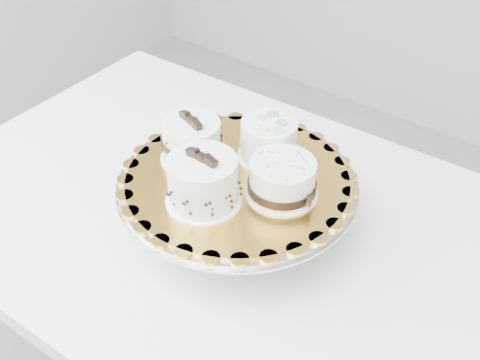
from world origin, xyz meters
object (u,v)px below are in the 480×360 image
Objects in this scene: cake_banded at (192,142)px; cake_board at (237,178)px; table at (226,246)px; cake_dots at (269,139)px; cake_ribbon at (283,180)px; cake_stand at (237,195)px; cake_swirl at (203,182)px.

cake_board is at bearing 20.45° from cake_banded.
cake_board reaches higher than table.
cake_ribbon is (0.07, -0.07, -0.01)m from cake_dots.
cake_dots is (0.10, 0.08, 0.00)m from cake_banded.
cake_stand reaches higher than table.
table is at bearing -120.94° from cake_dots.
cake_swirl is at bearing -159.41° from cake_ribbon.
cake_ribbon is (0.08, 0.01, 0.03)m from cake_board.
cake_banded reaches higher than table.
cake_board is at bearing -141.34° from cake_stand.
cake_stand is (0.04, -0.02, 0.16)m from table.
cake_banded is (-0.05, -0.02, 0.23)m from table.
cake_stand is at bearing 20.45° from cake_banded.
cake_board is 0.09m from cake_ribbon.
cake_banded is (-0.09, 0.07, -0.00)m from cake_swirl.
cake_swirl is 0.16m from cake_dots.
cake_dots is 0.85× the size of cake_ribbon.
cake_swirl is (-0.01, -0.08, 0.08)m from cake_stand.
table is 9.94× the size of cake_dots.
table is 9.48× the size of cake_banded.
cake_dots reaches higher than cake_ribbon.
cake_board is 3.08× the size of cake_swirl.
cake_dots is at bearing 56.66° from cake_banded.
cake_dots reaches higher than table.
cake_swirl reaches higher than table.
cake_banded is at bearing 141.58° from cake_swirl.
cake_swirl reaches higher than cake_stand.
cake_banded is (-0.09, -0.01, 0.07)m from cake_stand.
table is 0.20m from cake_board.
table is 9.69× the size of cake_swirl.
cake_swirl is at bearing -71.40° from table.
cake_dots is at bearing 84.37° from cake_board.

